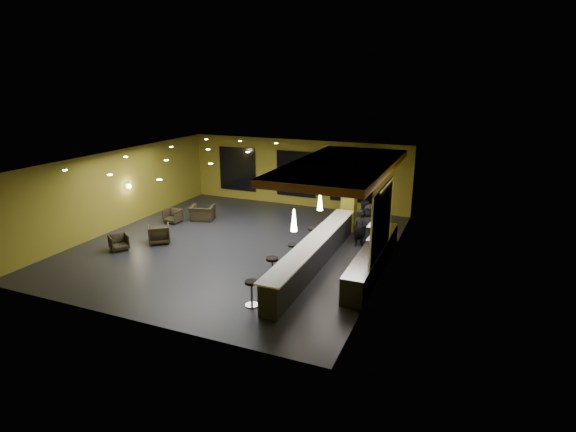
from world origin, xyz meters
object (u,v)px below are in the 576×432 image
at_px(pendant_0, 294,220).
at_px(armchair_d, 202,213).
at_px(bar_stool_4, 326,225).
at_px(staff_a, 360,228).
at_px(bar_counter, 315,254).
at_px(bar_stool_3, 313,235).
at_px(staff_b, 365,222).
at_px(staff_c, 368,226).
at_px(armchair_a, 119,242).
at_px(armchair_b, 159,234).
at_px(column, 350,191).
at_px(pendant_2, 340,186).
at_px(prep_counter, 373,259).
at_px(bar_stool_1, 272,266).
at_px(armchair_c, 173,216).
at_px(bar_stool_2, 293,251).
at_px(pendant_1, 320,201).
at_px(bar_stool_0, 252,290).

bearing_deg(pendant_0, armchair_d, 142.35).
relative_size(armchair_d, bar_stool_4, 1.46).
xyz_separation_m(staff_a, armchair_d, (-7.81, 0.58, -0.41)).
bearing_deg(pendant_0, bar_counter, 90.00).
distance_m(bar_stool_3, bar_stool_4, 1.62).
distance_m(staff_b, staff_c, 0.48).
xyz_separation_m(bar_counter, armchair_d, (-6.82, 3.26, -0.14)).
bearing_deg(armchair_a, staff_c, -31.21).
distance_m(staff_c, armchair_b, 8.56).
bearing_deg(column, bar_counter, -90.00).
distance_m(bar_counter, pendant_2, 3.52).
distance_m(staff_a, armchair_a, 9.60).
height_order(prep_counter, column, column).
bearing_deg(staff_a, bar_stool_3, -158.93).
bearing_deg(armchair_d, column, 174.76).
bearing_deg(staff_c, pendant_2, 172.77).
xyz_separation_m(column, bar_stool_1, (-0.90, -6.28, -1.21)).
bearing_deg(bar_stool_4, armchair_d, -178.82).
bearing_deg(armchair_c, staff_c, 3.06).
xyz_separation_m(staff_b, armchair_d, (-7.86, 0.04, -0.53)).
relative_size(armchair_c, bar_stool_1, 0.83).
bearing_deg(bar_stool_2, bar_stool_1, -90.65).
distance_m(prep_counter, staff_c, 2.46).
distance_m(armchair_a, armchair_b, 1.60).
height_order(pendant_0, armchair_b, pendant_0).
relative_size(column, armchair_a, 5.11).
distance_m(column, armchair_d, 7.09).
bearing_deg(pendant_2, bar_stool_3, -119.52).
bearing_deg(pendant_1, staff_c, 60.74).
distance_m(prep_counter, armchair_d, 9.24).
distance_m(staff_b, armchair_d, 7.88).
bearing_deg(armchair_c, armchair_a, -87.23).
distance_m(pendant_0, staff_c, 5.20).
height_order(staff_c, armchair_c, staff_c).
height_order(bar_counter, armchair_b, bar_counter).
bearing_deg(armchair_c, pendant_0, -28.76).
height_order(armchair_b, armchair_d, armchair_b).
bearing_deg(pendant_2, armchair_d, 177.82).
xyz_separation_m(staff_c, bar_stool_4, (-1.95, 0.57, -0.39)).
relative_size(prep_counter, staff_c, 3.47).
bearing_deg(pendant_1, pendant_0, -90.00).
xyz_separation_m(armchair_c, bar_stool_3, (7.17, -0.60, 0.22)).
height_order(bar_stool_3, bar_stool_4, bar_stool_3).
bearing_deg(staff_b, pendant_2, -148.97).
xyz_separation_m(staff_b, bar_stool_2, (-1.92, -3.14, -0.43)).
height_order(pendant_0, armchair_d, pendant_0).
distance_m(armchair_d, bar_stool_3, 6.30).
bearing_deg(pendant_0, bar_stool_1, 160.35).
bearing_deg(pendant_0, staff_b, 78.70).
relative_size(staff_b, bar_stool_0, 2.20).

